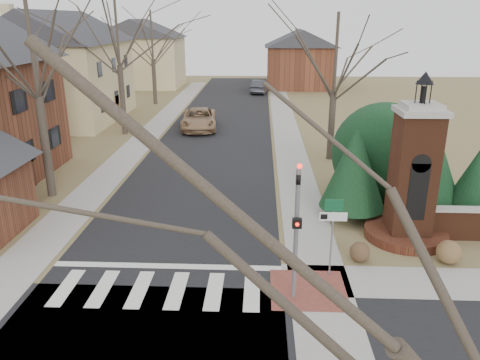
# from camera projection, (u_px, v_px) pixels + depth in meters

# --- Properties ---
(ground) EXTENTS (120.00, 120.00, 0.00)m
(ground) POSITION_uv_depth(u_px,v_px,m) (153.00, 304.00, 14.21)
(ground) COLOR olive
(ground) RESTS_ON ground
(main_street) EXTENTS (8.00, 70.00, 0.01)m
(main_street) POSITION_uv_depth(u_px,v_px,m) (218.00, 135.00, 34.98)
(main_street) COLOR black
(main_street) RESTS_ON ground
(crosswalk_zone) EXTENTS (8.00, 2.20, 0.02)m
(crosswalk_zone) POSITION_uv_depth(u_px,v_px,m) (158.00, 290.00, 14.97)
(crosswalk_zone) COLOR silver
(crosswalk_zone) RESTS_ON ground
(stop_bar) EXTENTS (8.00, 0.35, 0.02)m
(stop_bar) POSITION_uv_depth(u_px,v_px,m) (167.00, 266.00, 16.38)
(stop_bar) COLOR silver
(stop_bar) RESTS_ON ground
(sidewalk_right_main) EXTENTS (2.00, 60.00, 0.02)m
(sidewalk_right_main) POSITION_uv_depth(u_px,v_px,m) (287.00, 135.00, 34.76)
(sidewalk_right_main) COLOR gray
(sidewalk_right_main) RESTS_ON ground
(sidewalk_left) EXTENTS (2.00, 60.00, 0.02)m
(sidewalk_left) POSITION_uv_depth(u_px,v_px,m) (149.00, 134.00, 35.20)
(sidewalk_left) COLOR gray
(sidewalk_left) RESTS_ON ground
(curb_apron) EXTENTS (2.40, 2.40, 0.02)m
(curb_apron) POSITION_uv_depth(u_px,v_px,m) (308.00, 290.00, 14.95)
(curb_apron) COLOR brown
(curb_apron) RESTS_ON ground
(traffic_signal_pole) EXTENTS (0.28, 0.41, 4.50)m
(traffic_signal_pole) POSITION_uv_depth(u_px,v_px,m) (297.00, 221.00, 13.73)
(traffic_signal_pole) COLOR slate
(traffic_signal_pole) RESTS_ON ground
(sign_post) EXTENTS (0.90, 0.07, 2.75)m
(sign_post) POSITION_uv_depth(u_px,v_px,m) (333.00, 222.00, 15.22)
(sign_post) COLOR slate
(sign_post) RESTS_ON ground
(brick_gate_monument) EXTENTS (3.20, 3.20, 6.47)m
(brick_gate_monument) POSITION_uv_depth(u_px,v_px,m) (412.00, 186.00, 17.84)
(brick_gate_monument) COLOR #522918
(brick_gate_monument) RESTS_ON ground
(house_stucco_left) EXTENTS (9.80, 12.80, 9.28)m
(house_stucco_left) POSITION_uv_depth(u_px,v_px,m) (60.00, 65.00, 38.76)
(house_stucco_left) COLOR tan
(house_stucco_left) RESTS_ON ground
(house_distant_left) EXTENTS (10.80, 8.80, 8.53)m
(house_distant_left) POSITION_uv_depth(u_px,v_px,m) (140.00, 52.00, 58.64)
(house_distant_left) COLOR tan
(house_distant_left) RESTS_ON ground
(house_distant_right) EXTENTS (8.80, 8.80, 7.30)m
(house_distant_right) POSITION_uv_depth(u_px,v_px,m) (300.00, 58.00, 58.00)
(house_distant_right) COLOR brown
(house_distant_right) RESTS_ON ground
(evergreen_near) EXTENTS (2.80, 2.80, 4.10)m
(evergreen_near) POSITION_uv_depth(u_px,v_px,m) (354.00, 167.00, 19.77)
(evergreen_near) COLOR #473D33
(evergreen_near) RESTS_ON ground
(evergreen_mid) EXTENTS (3.40, 3.40, 4.70)m
(evergreen_mid) POSITION_uv_depth(u_px,v_px,m) (425.00, 153.00, 20.67)
(evergreen_mid) COLOR #473D33
(evergreen_mid) RESTS_ON ground
(evergreen_far) EXTENTS (2.40, 2.40, 3.30)m
(evergreen_far) POSITION_uv_depth(u_px,v_px,m) (478.00, 176.00, 19.87)
(evergreen_far) COLOR #473D33
(evergreen_far) RESTS_ON ground
(evergreen_mass) EXTENTS (4.80, 4.80, 4.80)m
(evergreen_mass) POSITION_uv_depth(u_px,v_px,m) (383.00, 149.00, 22.02)
(evergreen_mass) COLOR black
(evergreen_mass) RESTS_ON ground
(bare_tree_0) EXTENTS (8.05, 8.05, 11.15)m
(bare_tree_0) POSITION_uv_depth(u_px,v_px,m) (29.00, 31.00, 20.49)
(bare_tree_0) COLOR #473D33
(bare_tree_0) RESTS_ON ground
(bare_tree_1) EXTENTS (8.40, 8.40, 11.64)m
(bare_tree_1) POSITION_uv_depth(u_px,v_px,m) (116.00, 21.00, 32.65)
(bare_tree_1) COLOR #473D33
(bare_tree_1) RESTS_ON ground
(bare_tree_2) EXTENTS (7.35, 7.35, 10.19)m
(bare_tree_2) POSITION_uv_depth(u_px,v_px,m) (151.00, 32.00, 45.28)
(bare_tree_2) COLOR #473D33
(bare_tree_2) RESTS_ON ground
(bare_tree_3) EXTENTS (7.00, 7.00, 9.70)m
(bare_tree_3) POSITION_uv_depth(u_px,v_px,m) (337.00, 47.00, 26.82)
(bare_tree_3) COLOR #473D33
(bare_tree_3) RESTS_ON ground
(pickup_truck) EXTENTS (3.16, 5.94, 1.59)m
(pickup_truck) POSITION_uv_depth(u_px,v_px,m) (199.00, 119.00, 36.50)
(pickup_truck) COLOR #9D7955
(pickup_truck) RESTS_ON ground
(distant_car) EXTENTS (2.33, 4.79, 1.51)m
(distant_car) POSITION_uv_depth(u_px,v_px,m) (260.00, 86.00, 54.29)
(distant_car) COLOR #36383F
(distant_car) RESTS_ON ground
(dry_shrub_left) EXTENTS (0.72, 0.72, 0.72)m
(dry_shrub_left) POSITION_uv_depth(u_px,v_px,m) (360.00, 252.00, 16.64)
(dry_shrub_left) COLOR brown
(dry_shrub_left) RESTS_ON ground
(dry_shrub_right) EXTENTS (0.85, 0.85, 0.85)m
(dry_shrub_right) POSITION_uv_depth(u_px,v_px,m) (449.00, 252.00, 16.49)
(dry_shrub_right) COLOR brown
(dry_shrub_right) RESTS_ON ground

